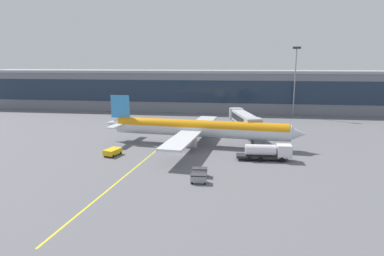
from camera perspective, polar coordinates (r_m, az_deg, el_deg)
ground_plane at (r=70.09m, az=-1.98°, el=-4.58°), size 700.00×700.00×0.00m
apron_lead_in_line at (r=73.20m, az=-6.32°, el=-3.95°), size 6.13×79.81×0.01m
terminal_building at (r=134.63m, az=8.64°, el=6.51°), size 218.13×19.92×16.22m
main_airliner at (r=76.75m, az=1.14°, el=-0.06°), size 48.49×38.89×11.36m
jet_bridge at (r=85.05m, az=8.95°, el=1.61°), size 8.12×19.78×6.75m
fuel_tanker at (r=67.03m, az=13.11°, el=-4.08°), size 10.89×3.01×3.25m
pushback_tug at (r=70.80m, az=-13.80°, el=-4.04°), size 3.17×4.25×1.40m
baggage_cart_0 at (r=53.57m, az=1.17°, el=-8.81°), size 2.74×1.77×1.48m
baggage_cart_1 at (r=56.58m, az=1.35°, el=-7.69°), size 2.74×1.77×1.48m
apron_light_mast_0 at (r=123.97m, az=17.63°, el=8.63°), size 2.80×0.50×24.87m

